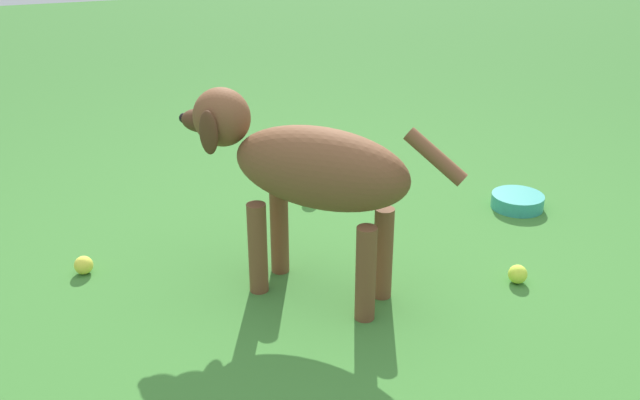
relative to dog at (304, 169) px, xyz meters
name	(u,v)px	position (x,y,z in m)	size (l,w,h in m)	color
ground	(327,283)	(-0.09, -0.01, -0.44)	(14.00, 14.00, 0.00)	#38722D
dog	(304,169)	(0.00, 0.00, 0.00)	(0.73, 0.75, 0.67)	brown
tennis_ball_0	(84,265)	(0.70, -0.37, -0.41)	(0.07, 0.07, 0.07)	#D7D342
tennis_ball_1	(310,196)	(-0.26, -0.67, -0.41)	(0.07, 0.07, 0.07)	#C8D52D
tennis_ball_2	(518,274)	(-0.71, 0.22, -0.41)	(0.07, 0.07, 0.07)	#C6E13E
water_bowl	(517,201)	(-1.07, -0.31, -0.41)	(0.22, 0.22, 0.06)	teal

